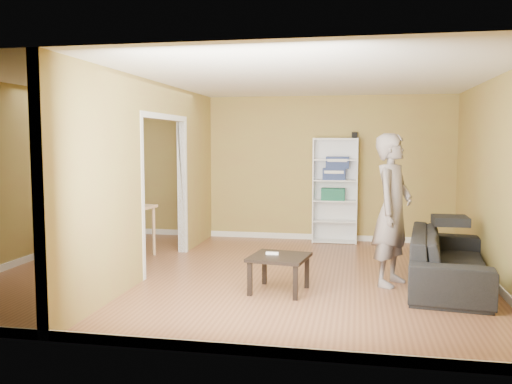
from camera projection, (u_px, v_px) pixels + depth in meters
room_shell at (239, 178)px, 7.23m from camera, size 6.50×6.50×6.50m
partition at (154, 177)px, 7.45m from camera, size 0.22×5.50×2.60m
wall_speaker at (355, 135)px, 9.53m from camera, size 0.10×0.10×0.10m
sofa at (449, 250)px, 6.73m from camera, size 2.42×1.27×0.88m
person at (393, 197)px, 6.70m from camera, size 0.99×0.90×2.22m
bookshelf at (335, 190)px, 9.60m from camera, size 0.78×0.34×1.85m
paper_box_teal at (333, 194)px, 9.56m from camera, size 0.41×0.27×0.21m
paper_box_navy_b at (334, 174)px, 9.53m from camera, size 0.39×0.26×0.20m
paper_box_navy_c at (338, 162)px, 9.50m from camera, size 0.40×0.26×0.20m
coffee_table at (279, 261)px, 6.44m from camera, size 0.66×0.66×0.44m
game_controller at (272, 253)px, 6.49m from camera, size 0.15×0.04×0.03m
dining_table at (107, 211)px, 8.32m from camera, size 1.28×0.85×0.80m
chair_left at (65, 226)px, 8.54m from camera, size 0.47×0.47×0.93m
chair_near at (94, 234)px, 7.79m from camera, size 0.54×0.54×0.92m
chair_far at (125, 218)px, 8.99m from camera, size 0.62×0.62×1.03m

